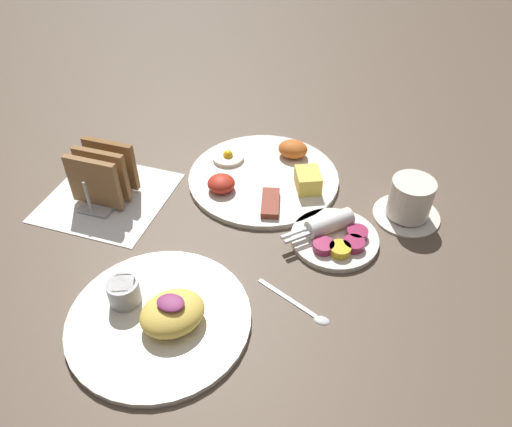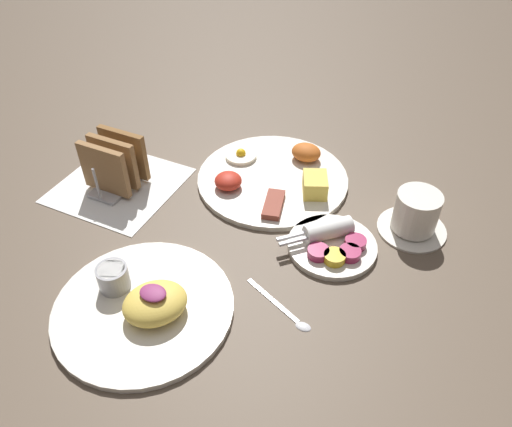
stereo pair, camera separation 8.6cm
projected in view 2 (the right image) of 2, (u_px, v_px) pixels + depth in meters
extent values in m
plane|color=brown|center=(207.00, 226.00, 0.88)|extent=(3.00, 3.00, 0.00)
cube|color=white|center=(119.00, 185.00, 0.97)|extent=(0.22, 0.22, 0.00)
cylinder|color=silver|center=(273.00, 179.00, 0.98)|extent=(0.29, 0.29, 0.01)
cube|color=#E5C64C|center=(315.00, 185.00, 0.93)|extent=(0.06, 0.07, 0.04)
ellipsoid|color=#C66023|center=(306.00, 152.00, 1.01)|extent=(0.06, 0.05, 0.03)
cylinder|color=#F4EACC|center=(241.00, 156.00, 1.02)|extent=(0.06, 0.06, 0.01)
sphere|color=yellow|center=(241.00, 153.00, 1.02)|extent=(0.02, 0.02, 0.02)
ellipsoid|color=red|center=(228.00, 181.00, 0.94)|extent=(0.05, 0.05, 0.03)
cube|color=brown|center=(274.00, 204.00, 0.91)|extent=(0.05, 0.08, 0.01)
cylinder|color=silver|center=(332.00, 246.00, 0.84)|extent=(0.15, 0.15, 0.01)
cylinder|color=#99234C|center=(318.00, 252.00, 0.81)|extent=(0.04, 0.04, 0.01)
cylinder|color=gold|center=(334.00, 257.00, 0.80)|extent=(0.04, 0.04, 0.01)
cylinder|color=#99234C|center=(350.00, 253.00, 0.81)|extent=(0.04, 0.04, 0.01)
cylinder|color=#99234C|center=(355.00, 243.00, 0.83)|extent=(0.04, 0.04, 0.01)
cylinder|color=white|center=(328.00, 230.00, 0.84)|extent=(0.08, 0.08, 0.03)
cube|color=silver|center=(293.00, 241.00, 0.82)|extent=(0.04, 0.04, 0.00)
cube|color=silver|center=(291.00, 236.00, 0.83)|extent=(0.04, 0.04, 0.00)
cylinder|color=silver|center=(144.00, 308.00, 0.74)|extent=(0.27, 0.27, 0.01)
ellipsoid|color=#EAC651|center=(155.00, 303.00, 0.72)|extent=(0.12, 0.12, 0.04)
ellipsoid|color=#8C3366|center=(153.00, 293.00, 0.70)|extent=(0.04, 0.03, 0.01)
cylinder|color=#99999E|center=(113.00, 278.00, 0.76)|extent=(0.05, 0.05, 0.04)
cylinder|color=white|center=(111.00, 270.00, 0.74)|extent=(0.04, 0.04, 0.01)
cube|color=#B7B7BC|center=(119.00, 183.00, 0.97)|extent=(0.06, 0.12, 0.01)
cube|color=olive|center=(103.00, 171.00, 0.91)|extent=(0.10, 0.01, 0.10)
cube|color=olive|center=(114.00, 162.00, 0.94)|extent=(0.10, 0.01, 0.10)
cube|color=brown|center=(124.00, 153.00, 0.96)|extent=(0.10, 0.01, 0.10)
cylinder|color=#B7B7BC|center=(97.00, 184.00, 0.91)|extent=(0.01, 0.00, 0.07)
cylinder|color=#B7B7BC|center=(132.00, 153.00, 0.98)|extent=(0.01, 0.01, 0.07)
cylinder|color=silver|center=(412.00, 228.00, 0.88)|extent=(0.12, 0.12, 0.01)
cylinder|color=silver|center=(416.00, 211.00, 0.85)|extent=(0.08, 0.08, 0.07)
cylinder|color=#381E0F|center=(420.00, 198.00, 0.83)|extent=(0.06, 0.06, 0.01)
cube|color=silver|center=(273.00, 299.00, 0.76)|extent=(0.10, 0.05, 0.00)
ellipsoid|color=silver|center=(303.00, 325.00, 0.72)|extent=(0.02, 0.02, 0.01)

